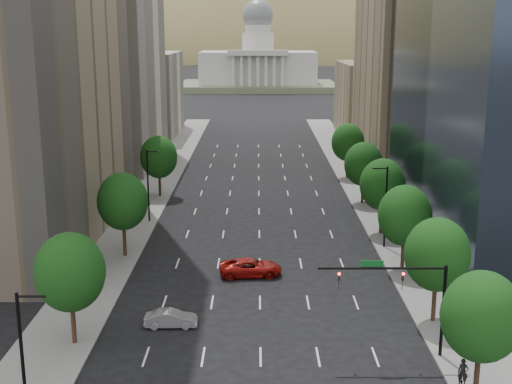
{
  "coord_description": "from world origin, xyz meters",
  "views": [
    {
      "loc": [
        -0.25,
        -14.73,
        23.16
      ],
      "look_at": [
        -0.36,
        47.73,
        8.0
      ],
      "focal_mm": 47.41,
      "sensor_mm": 36.0,
      "label": 1
    }
  ],
  "objects_px": {
    "capitol": "(258,67)",
    "cyclist": "(462,382)",
    "traffic_signal": "(410,290)",
    "car_red_far": "(251,267)",
    "car_silver": "(171,319)"
  },
  "relations": [
    {
      "from": "traffic_signal",
      "to": "car_silver",
      "type": "relative_size",
      "value": 2.18
    },
    {
      "from": "traffic_signal",
      "to": "capitol",
      "type": "distance_m",
      "value": 219.99
    },
    {
      "from": "capitol",
      "to": "cyclist",
      "type": "relative_size",
      "value": 24.81
    },
    {
      "from": "capitol",
      "to": "car_red_far",
      "type": "bearing_deg",
      "value": -90.25
    },
    {
      "from": "car_silver",
      "to": "cyclist",
      "type": "relative_size",
      "value": 1.73
    },
    {
      "from": "car_silver",
      "to": "cyclist",
      "type": "distance_m",
      "value": 22.63
    },
    {
      "from": "capitol",
      "to": "cyclist",
      "type": "distance_m",
      "value": 225.5
    },
    {
      "from": "car_red_far",
      "to": "cyclist",
      "type": "height_order",
      "value": "cyclist"
    },
    {
      "from": "traffic_signal",
      "to": "car_silver",
      "type": "xyz_separation_m",
      "value": [
        -17.64,
        5.08,
        -4.48
      ]
    },
    {
      "from": "cyclist",
      "to": "traffic_signal",
      "type": "bearing_deg",
      "value": 130.45
    },
    {
      "from": "capitol",
      "to": "car_silver",
      "type": "xyz_separation_m",
      "value": [
        -7.11,
        -214.63,
        -7.89
      ]
    },
    {
      "from": "capitol",
      "to": "cyclist",
      "type": "height_order",
      "value": "capitol"
    },
    {
      "from": "traffic_signal",
      "to": "car_red_far",
      "type": "height_order",
      "value": "traffic_signal"
    },
    {
      "from": "capitol",
      "to": "car_red_far",
      "type": "distance_m",
      "value": 203.31
    },
    {
      "from": "traffic_signal",
      "to": "cyclist",
      "type": "distance_m",
      "value": 7.19
    }
  ]
}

